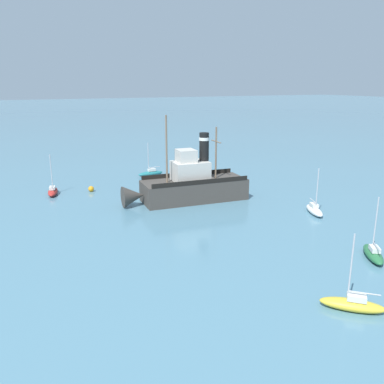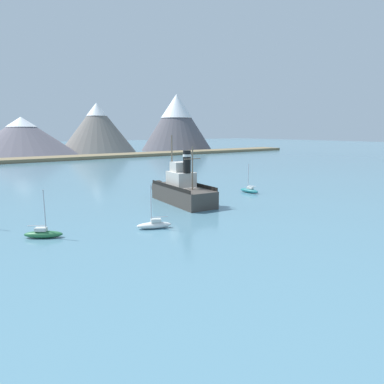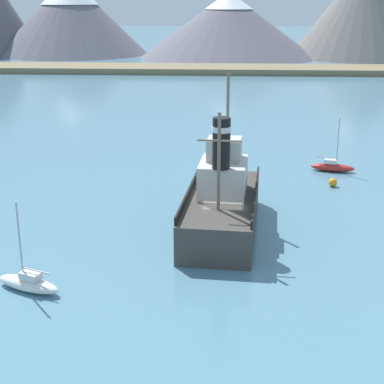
% 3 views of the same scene
% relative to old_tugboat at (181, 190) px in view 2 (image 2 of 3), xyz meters
% --- Properties ---
extents(ground_plane, '(600.00, 600.00, 0.00)m').
position_rel_old_tugboat_xyz_m(ground_plane, '(0.02, -2.00, -1.83)').
color(ground_plane, teal).
extents(mountain_ridge, '(179.42, 54.59, 31.23)m').
position_rel_old_tugboat_xyz_m(mountain_ridge, '(0.34, 121.43, 10.80)').
color(mountain_ridge, '#56545B').
rests_on(mountain_ridge, ground).
extents(shoreline_strip, '(240.00, 12.00, 1.20)m').
position_rel_old_tugboat_xyz_m(shoreline_strip, '(0.02, 87.30, -1.23)').
color(shoreline_strip, '#7A6B4C').
rests_on(shoreline_strip, ground).
extents(old_tugboat, '(5.34, 14.62, 9.90)m').
position_rel_old_tugboat_xyz_m(old_tugboat, '(0.00, 0.00, 0.00)').
color(old_tugboat, '#423D38').
rests_on(old_tugboat, ground).
extents(sailboat_red, '(3.95, 1.91, 4.90)m').
position_rel_old_tugboat_xyz_m(sailboat_red, '(9.60, 13.98, -1.40)').
color(sailboat_red, '#B22823').
rests_on(sailboat_red, ground).
extents(sailboat_green, '(3.78, 3.00, 4.90)m').
position_rel_old_tugboat_xyz_m(sailboat_green, '(-20.76, -6.07, -1.40)').
color(sailboat_green, '#286B3D').
rests_on(sailboat_green, ground).
extents(sailboat_teal, '(1.41, 3.88, 4.90)m').
position_rel_old_tugboat_xyz_m(sailboat_teal, '(14.02, -0.36, -1.40)').
color(sailboat_teal, '#23757A').
rests_on(sailboat_teal, ground).
extents(sailboat_white, '(3.94, 2.43, 4.90)m').
position_rel_old_tugboat_xyz_m(sailboat_white, '(-10.11, -9.71, -1.40)').
color(sailboat_white, white).
rests_on(sailboat_white, ground).
extents(mooring_buoy, '(0.71, 0.71, 0.71)m').
position_rel_old_tugboat_xyz_m(mooring_buoy, '(8.91, 9.46, -1.48)').
color(mooring_buoy, orange).
rests_on(mooring_buoy, ground).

